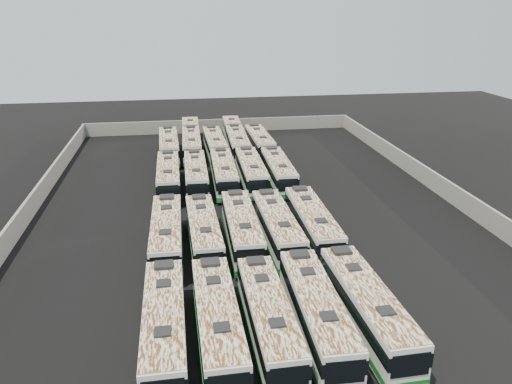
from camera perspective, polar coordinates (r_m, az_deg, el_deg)
name	(u,v)px	position (r m, az deg, el deg)	size (l,w,h in m)	color
ground	(250,213)	(52.36, -0.72, -2.37)	(140.00, 140.00, 0.00)	black
perimeter_wall	(250,203)	(51.94, -0.72, -1.25)	(45.20, 73.20, 2.20)	slate
bus_front_far_left	(165,326)	(32.49, -10.41, -14.83)	(2.63, 12.09, 3.40)	silver
bus_front_left	(218,322)	(32.41, -4.40, -14.61)	(2.72, 12.11, 3.40)	silver
bus_front_center	(269,318)	(32.75, 1.45, -14.22)	(2.58, 11.79, 3.32)	silver
bus_front_right	(316,312)	(33.42, 6.92, -13.47)	(2.82, 12.27, 3.44)	silver
bus_front_far_right	(367,307)	(34.40, 12.53, -12.74)	(2.92, 12.37, 3.47)	silver
bus_midfront_far_left	(167,235)	(44.02, -10.16, -4.83)	(2.67, 12.23, 3.44)	silver
bus_midfront_left	(204,233)	(44.10, -6.00, -4.64)	(2.80, 11.84, 3.32)	silver
bus_midfront_center	(242,229)	(44.47, -1.66, -4.23)	(2.72, 12.21, 3.43)	silver
bus_midfront_right	(277,227)	(44.78, 2.46, -4.07)	(2.78, 12.15, 3.41)	silver
bus_midfront_far_right	(312,224)	(45.64, 6.47, -3.65)	(2.73, 12.34, 3.47)	silver
bus_midback_far_left	(168,176)	(58.91, -9.97, 1.76)	(2.62, 12.06, 3.39)	silver
bus_midback_left	(196,175)	(58.99, -6.88, 1.93)	(2.64, 11.92, 3.35)	silver
bus_midback_center	(224,173)	(59.28, -3.70, 2.16)	(2.77, 12.09, 3.39)	silver
bus_midback_right	(251,172)	(59.64, -0.55, 2.33)	(2.73, 12.16, 3.42)	silver
bus_midback_far_right	(278,171)	(60.08, 2.57, 2.42)	(2.76, 12.00, 3.37)	silver
bus_back_far_left	(169,146)	(71.81, -9.92, 5.19)	(2.88, 12.25, 3.43)	silver
bus_back_left	(191,139)	(75.14, -7.41, 5.99)	(2.87, 18.77, 3.40)	silver
bus_back_center	(215,145)	(72.02, -4.73, 5.42)	(2.78, 11.86, 3.33)	silver
bus_back_right	(236,138)	(75.37, -2.36, 6.19)	(3.03, 18.87, 3.41)	silver
bus_back_far_right	(260,143)	(72.77, 0.42, 5.67)	(2.71, 11.97, 3.36)	silver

